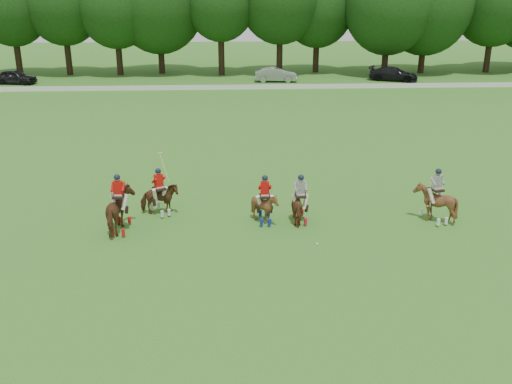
{
  "coord_description": "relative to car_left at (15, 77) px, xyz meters",
  "views": [
    {
      "loc": [
        0.29,
        -18.29,
        9.53
      ],
      "look_at": [
        1.51,
        4.2,
        1.4
      ],
      "focal_mm": 40.0,
      "sensor_mm": 36.0,
      "label": 1
    }
  ],
  "objects": [
    {
      "name": "polo_red_b",
      "position": [
        18.71,
        -37.09,
        0.01
      ],
      "size": [
        1.81,
        1.75,
        2.67
      ],
      "color": "#4A2813",
      "rests_on": "ground"
    },
    {
      "name": "car_left",
      "position": [
        0.0,
        0.0,
        0.0
      ],
      "size": [
        4.58,
        2.61,
        1.47
      ],
      "primitive_type": "imported",
      "rotation": [
        0.0,
        0.0,
        1.36
      ],
      "color": "black",
      "rests_on": "ground"
    },
    {
      "name": "polo_ball",
      "position": [
        25.16,
        -40.67,
        -0.69
      ],
      "size": [
        0.09,
        0.09,
        0.09
      ],
      "primitive_type": "sphere",
      "color": "white",
      "rests_on": "ground"
    },
    {
      "name": "polo_red_c",
      "position": [
        23.27,
        -38.28,
        0.01
      ],
      "size": [
        1.13,
        1.27,
        2.12
      ],
      "color": "#4A2813",
      "rests_on": "ground"
    },
    {
      "name": "car_mid",
      "position": [
        27.11,
        0.0,
        -0.0
      ],
      "size": [
        4.56,
        1.91,
        1.47
      ],
      "primitive_type": "imported",
      "rotation": [
        0.0,
        0.0,
        1.49
      ],
      "color": "#95959A",
      "rests_on": "ground"
    },
    {
      "name": "car_right",
      "position": [
        39.75,
        0.0,
        0.01
      ],
      "size": [
        5.51,
        4.01,
        1.48
      ],
      "primitive_type": "imported",
      "rotation": [
        0.0,
        0.0,
        1.14
      ],
      "color": "black",
      "rests_on": "ground"
    },
    {
      "name": "polo_stripe_b",
      "position": [
        30.54,
        -38.53,
        0.12
      ],
      "size": [
        1.72,
        1.83,
        2.37
      ],
      "color": "#4A2813",
      "rests_on": "ground"
    },
    {
      "name": "boundary_rail",
      "position": [
        21.38,
        -4.5,
        -0.51
      ],
      "size": [
        120.0,
        0.1,
        0.44
      ],
      "primitive_type": "cube",
      "color": "white",
      "rests_on": "ground"
    },
    {
      "name": "ground",
      "position": [
        21.38,
        -42.5,
        -0.73
      ],
      "size": [
        180.0,
        180.0,
        0.0
      ],
      "primitive_type": "plane",
      "color": "#28681D",
      "rests_on": "ground"
    },
    {
      "name": "polo_stripe_a",
      "position": [
        24.78,
        -38.28,
        0.01
      ],
      "size": [
        1.02,
        1.65,
        2.12
      ],
      "color": "#4A2813",
      "rests_on": "ground"
    },
    {
      "name": "polo_red_a",
      "position": [
        17.28,
        -38.87,
        0.17
      ],
      "size": [
        1.31,
        2.13,
        2.46
      ],
      "color": "#4A2813",
      "rests_on": "ground"
    }
  ]
}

